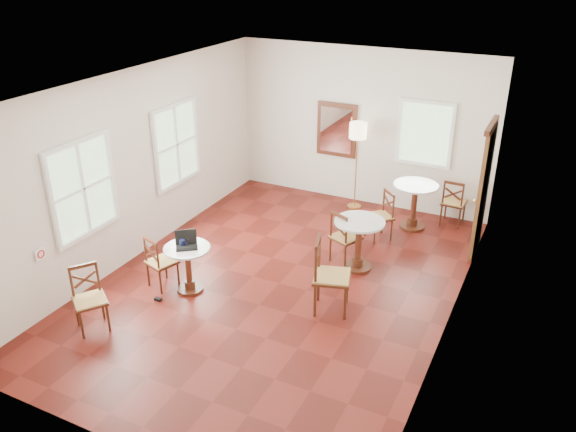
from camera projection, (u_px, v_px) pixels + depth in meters
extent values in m
plane|color=#56140E|center=(279.00, 283.00, 8.78)|extent=(7.00, 7.00, 0.00)
cube|color=silver|center=(362.00, 128.00, 10.98)|extent=(5.00, 0.02, 3.00)
cube|color=silver|center=(105.00, 326.00, 5.29)|extent=(5.00, 0.02, 3.00)
cube|color=silver|center=(137.00, 165.00, 9.13)|extent=(0.02, 7.00, 3.00)
cube|color=silver|center=(459.00, 227.00, 7.14)|extent=(0.02, 7.00, 3.00)
cube|color=white|center=(278.00, 85.00, 7.50)|extent=(5.00, 7.00, 0.02)
cube|color=brown|center=(483.00, 192.00, 9.30)|extent=(0.06, 0.90, 2.10)
cube|color=#452011|center=(492.00, 125.00, 8.84)|extent=(0.08, 1.02, 0.08)
sphere|color=#BF8C3F|center=(475.00, 201.00, 9.08)|extent=(0.07, 0.07, 0.07)
cube|color=#502315|center=(337.00, 130.00, 11.19)|extent=(0.80, 0.05, 1.05)
cube|color=white|center=(336.00, 130.00, 11.16)|extent=(0.64, 0.02, 0.88)
cube|color=white|center=(40.00, 254.00, 7.65)|extent=(0.02, 0.16, 0.16)
torus|color=red|center=(41.00, 254.00, 7.64)|extent=(0.02, 0.12, 0.12)
cube|color=white|center=(83.00, 188.00, 8.12)|extent=(0.06, 1.22, 1.42)
cube|color=white|center=(176.00, 144.00, 9.91)|extent=(0.06, 1.22, 1.42)
cube|color=white|center=(425.00, 134.00, 10.46)|extent=(1.02, 0.06, 1.22)
cylinder|color=#452011|center=(190.00, 289.00, 8.60)|extent=(0.39, 0.39, 0.04)
cylinder|color=#452011|center=(190.00, 284.00, 8.57)|extent=(0.15, 0.15, 0.12)
cylinder|color=#502315|center=(188.00, 267.00, 8.45)|extent=(0.09, 0.09, 0.58)
cylinder|color=#452011|center=(187.00, 251.00, 8.33)|extent=(0.13, 0.13, 0.06)
cylinder|color=silver|center=(187.00, 248.00, 8.31)|extent=(0.67, 0.67, 0.03)
cylinder|color=#452011|center=(357.00, 266.00, 9.19)|extent=(0.45, 0.45, 0.04)
cylinder|color=#452011|center=(357.00, 262.00, 9.15)|extent=(0.18, 0.18, 0.13)
cylinder|color=#502315|center=(358.00, 243.00, 9.01)|extent=(0.10, 0.10, 0.67)
cylinder|color=#452011|center=(360.00, 225.00, 8.87)|extent=(0.16, 0.16, 0.07)
cylinder|color=silver|center=(360.00, 222.00, 8.85)|extent=(0.78, 0.78, 0.03)
cylinder|color=#452011|center=(412.00, 226.00, 10.50)|extent=(0.45, 0.45, 0.05)
cylinder|color=#452011|center=(412.00, 221.00, 10.46)|extent=(0.18, 0.18, 0.14)
cylinder|color=#502315|center=(414.00, 204.00, 10.32)|extent=(0.10, 0.10, 0.68)
cylinder|color=#452011|center=(416.00, 188.00, 10.18)|extent=(0.16, 0.16, 0.07)
cylinder|color=silver|center=(416.00, 185.00, 10.16)|extent=(0.79, 0.79, 0.03)
cylinder|color=#452011|center=(178.00, 274.00, 8.64)|extent=(0.03, 0.03, 0.40)
cylinder|color=#452011|center=(160.00, 282.00, 8.43)|extent=(0.03, 0.03, 0.40)
cylinder|color=#452011|center=(166.00, 267.00, 8.84)|extent=(0.03, 0.03, 0.40)
cylinder|color=#452011|center=(148.00, 274.00, 8.63)|extent=(0.03, 0.03, 0.40)
cube|color=#452011|center=(162.00, 262.00, 8.55)|extent=(0.49, 0.49, 0.03)
cube|color=#AD8346|center=(162.00, 262.00, 8.54)|extent=(0.47, 0.47, 0.04)
cylinder|color=#452011|center=(158.00, 257.00, 8.25)|extent=(0.03, 0.03, 0.44)
cylinder|color=#452011|center=(145.00, 250.00, 8.45)|extent=(0.03, 0.03, 0.44)
cube|color=#452011|center=(150.00, 241.00, 8.27)|extent=(0.33, 0.13, 0.04)
cube|color=#502315|center=(151.00, 253.00, 8.35)|extent=(0.28, 0.11, 0.19)
cube|color=#502315|center=(151.00, 253.00, 8.35)|extent=(0.28, 0.11, 0.19)
cylinder|color=#452011|center=(82.00, 325.00, 7.46)|extent=(0.03, 0.03, 0.42)
cylinder|color=#452011|center=(77.00, 312.00, 7.73)|extent=(0.03, 0.03, 0.42)
cylinder|color=#452011|center=(108.00, 318.00, 7.61)|extent=(0.03, 0.03, 0.42)
cylinder|color=#452011|center=(102.00, 305.00, 7.87)|extent=(0.03, 0.03, 0.42)
cube|color=#452011|center=(90.00, 301.00, 7.58)|extent=(0.57, 0.57, 0.03)
cube|color=#AD8346|center=(90.00, 300.00, 7.57)|extent=(0.55, 0.55, 0.04)
cylinder|color=#452011|center=(71.00, 283.00, 7.54)|extent=(0.03, 0.03, 0.47)
cylinder|color=#452011|center=(98.00, 277.00, 7.68)|extent=(0.03, 0.03, 0.47)
cube|color=#452011|center=(82.00, 266.00, 7.52)|extent=(0.23, 0.31, 0.05)
cube|color=#502315|center=(85.00, 279.00, 7.61)|extent=(0.20, 0.26, 0.21)
cube|color=#502315|center=(85.00, 279.00, 7.61)|extent=(0.20, 0.26, 0.21)
cylinder|color=#452011|center=(360.00, 250.00, 9.28)|extent=(0.03, 0.03, 0.42)
cylinder|color=#452011|center=(345.00, 257.00, 9.09)|extent=(0.03, 0.03, 0.42)
cylinder|color=#452011|center=(345.00, 243.00, 9.51)|extent=(0.03, 0.03, 0.42)
cylinder|color=#452011|center=(330.00, 249.00, 9.32)|extent=(0.03, 0.03, 0.42)
cube|color=#452011|center=(346.00, 238.00, 9.21)|extent=(0.54, 0.54, 0.03)
cube|color=#AD8346|center=(346.00, 237.00, 9.20)|extent=(0.52, 0.52, 0.04)
cylinder|color=#452011|center=(346.00, 232.00, 8.90)|extent=(0.03, 0.03, 0.46)
cylinder|color=#452011|center=(331.00, 224.00, 9.13)|extent=(0.03, 0.03, 0.46)
cube|color=#452011|center=(339.00, 216.00, 8.92)|extent=(0.34, 0.17, 0.05)
cube|color=#502315|center=(339.00, 228.00, 9.01)|extent=(0.28, 0.14, 0.21)
cube|color=#502315|center=(339.00, 228.00, 9.01)|extent=(0.28, 0.14, 0.21)
cylinder|color=#452011|center=(345.00, 303.00, 7.83)|extent=(0.04, 0.04, 0.51)
cylinder|color=#452011|center=(315.00, 300.00, 7.89)|extent=(0.04, 0.04, 0.51)
cylinder|color=#452011|center=(347.00, 287.00, 8.20)|extent=(0.04, 0.04, 0.51)
cylinder|color=#452011|center=(318.00, 285.00, 8.26)|extent=(0.04, 0.04, 0.51)
cube|color=#452011|center=(332.00, 277.00, 7.94)|extent=(0.63, 0.63, 0.03)
cube|color=#AD8346|center=(332.00, 276.00, 7.93)|extent=(0.60, 0.60, 0.05)
cylinder|color=#452011|center=(316.00, 266.00, 7.66)|extent=(0.04, 0.04, 0.57)
cylinder|color=#452011|center=(319.00, 251.00, 8.03)|extent=(0.04, 0.04, 0.57)
cube|color=#452011|center=(318.00, 241.00, 7.73)|extent=(0.16, 0.43, 0.06)
cube|color=#502315|center=(317.00, 258.00, 7.84)|extent=(0.13, 0.36, 0.25)
cube|color=#502315|center=(317.00, 258.00, 7.84)|extent=(0.13, 0.36, 0.25)
cylinder|color=#452011|center=(464.00, 212.00, 10.61)|extent=(0.03, 0.03, 0.41)
cylinder|color=#452011|center=(459.00, 219.00, 10.34)|extent=(0.03, 0.03, 0.41)
cylinder|color=#452011|center=(446.00, 208.00, 10.75)|extent=(0.03, 0.03, 0.41)
cylinder|color=#452011|center=(441.00, 215.00, 10.49)|extent=(0.03, 0.03, 0.41)
cube|color=#452011|center=(454.00, 203.00, 10.46)|extent=(0.42, 0.42, 0.03)
cube|color=#AD8346|center=(454.00, 202.00, 10.45)|extent=(0.40, 0.40, 0.04)
cylinder|color=#452011|center=(462.00, 196.00, 10.16)|extent=(0.03, 0.03, 0.46)
cylinder|color=#452011|center=(444.00, 193.00, 10.30)|extent=(0.03, 0.03, 0.46)
cube|color=#452011|center=(454.00, 183.00, 10.14)|extent=(0.35, 0.05, 0.05)
cube|color=#502315|center=(453.00, 194.00, 10.23)|extent=(0.30, 0.04, 0.20)
cube|color=#502315|center=(453.00, 194.00, 10.23)|extent=(0.30, 0.04, 0.20)
cylinder|color=#452011|center=(366.00, 225.00, 10.11)|extent=(0.03, 0.03, 0.41)
cylinder|color=#452011|center=(382.00, 223.00, 10.22)|extent=(0.03, 0.03, 0.41)
cylinder|color=#452011|center=(375.00, 233.00, 9.84)|extent=(0.03, 0.03, 0.41)
cylinder|color=#452011|center=(391.00, 230.00, 9.94)|extent=(0.03, 0.03, 0.41)
cube|color=#452011|center=(379.00, 217.00, 9.94)|extent=(0.56, 0.56, 0.03)
cube|color=#AD8346|center=(379.00, 216.00, 9.93)|extent=(0.53, 0.53, 0.04)
cylinder|color=#452011|center=(384.00, 200.00, 10.03)|extent=(0.03, 0.03, 0.45)
cylinder|color=#452011|center=(393.00, 208.00, 9.76)|extent=(0.03, 0.03, 0.45)
cube|color=#452011|center=(389.00, 193.00, 9.81)|extent=(0.27, 0.26, 0.05)
cube|color=#502315|center=(388.00, 203.00, 9.89)|extent=(0.23, 0.22, 0.20)
cube|color=#502315|center=(388.00, 203.00, 9.89)|extent=(0.23, 0.22, 0.20)
cylinder|color=#BF8C3F|center=(354.00, 206.00, 11.31)|extent=(0.27, 0.27, 0.03)
cylinder|color=#BF8C3F|center=(356.00, 170.00, 10.99)|extent=(0.02, 0.02, 1.54)
cylinder|color=beige|center=(358.00, 131.00, 10.66)|extent=(0.33, 0.33, 0.29)
cube|color=black|center=(187.00, 247.00, 8.30)|extent=(0.38, 0.36, 0.02)
cube|color=black|center=(187.00, 246.00, 8.30)|extent=(0.28, 0.26, 0.00)
cube|color=black|center=(186.00, 237.00, 8.35)|extent=(0.29, 0.24, 0.21)
cube|color=silver|center=(186.00, 237.00, 8.35)|extent=(0.25, 0.20, 0.17)
ellipsoid|color=black|center=(187.00, 244.00, 8.37)|extent=(0.10, 0.08, 0.03)
cylinder|color=black|center=(182.00, 243.00, 8.33)|extent=(0.08, 0.08, 0.10)
torus|color=black|center=(185.00, 244.00, 8.31)|extent=(0.07, 0.01, 0.07)
cylinder|color=white|center=(187.00, 241.00, 8.37)|extent=(0.07, 0.07, 0.11)
cube|color=black|center=(158.00, 299.00, 8.34)|extent=(0.10, 0.06, 0.04)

